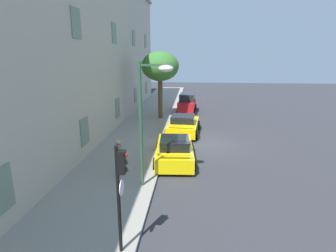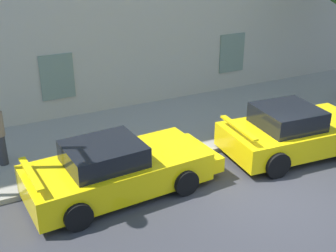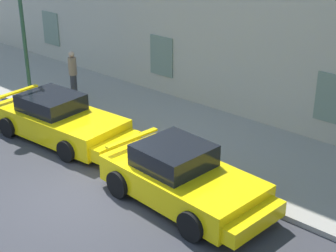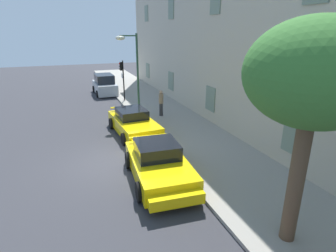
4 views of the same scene
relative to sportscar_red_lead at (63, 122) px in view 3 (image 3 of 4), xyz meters
The scene contains 6 objects.
ground_plane 3.67m from the sportscar_red_lead, 30.67° to the right, with size 80.00×80.00×0.00m, color #333338.
sidewalk 4.23m from the sportscar_red_lead, 42.23° to the left, with size 60.00×4.36×0.14m, color gray.
sportscar_red_lead is the anchor object (origin of this frame).
sportscar_yellow_flank 5.32m from the sportscar_red_lead, ahead, with size 4.62×2.50×1.46m.
street_lamp 4.85m from the sportscar_red_lead, 167.96° to the left, with size 0.44×1.42×5.33m.
pedestrian_admiring 3.57m from the sportscar_red_lead, 135.69° to the left, with size 0.43×0.43×1.75m.
Camera 3 is at (9.21, -7.02, 6.97)m, focal length 54.88 mm.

